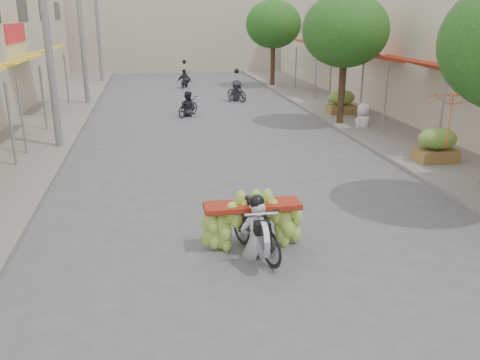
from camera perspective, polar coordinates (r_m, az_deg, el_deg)
name	(u,v)px	position (r m, az deg, el deg)	size (l,w,h in m)	color
ground	(329,348)	(7.49, 9.93, -18.07)	(120.00, 120.00, 0.00)	#55555A
sidewalk_left	(30,130)	(21.62, -22.55, 5.18)	(4.00, 60.00, 0.12)	slate
sidewalk_right	(366,118)	(23.03, 13.99, 6.75)	(4.00, 60.00, 0.12)	slate
far_building	(175,26)	(43.71, -7.34, 16.82)	(20.00, 6.00, 7.00)	#B5A58F
utility_pole_mid	(46,26)	(17.93, -20.94, 15.83)	(0.60, 0.24, 8.00)	slate
utility_pole_far	(81,22)	(26.83, -17.47, 16.56)	(0.60, 0.24, 8.00)	slate
utility_pole_back	(97,20)	(35.79, -15.72, 16.90)	(0.60, 0.24, 8.00)	slate
street_tree_mid	(345,30)	(21.09, 11.75, 16.12)	(3.40, 3.40, 5.25)	#3A2719
street_tree_far	(273,25)	(32.56, 3.78, 17.02)	(3.40, 3.40, 5.25)	#3A2719
produce_crate_mid	(437,142)	(16.46, 21.25, 3.97)	(1.20, 0.88, 1.16)	olive
produce_crate_far	(342,100)	(23.52, 11.33, 8.78)	(1.20, 0.88, 1.16)	olive
banana_motorbike	(255,219)	(9.65, 1.65, -4.39)	(2.20, 1.96, 2.10)	black
market_umbrella	(455,91)	(15.14, 22.96, 9.16)	(1.78, 1.78, 1.60)	#CB461B
pedestrian	(364,103)	(20.83, 13.80, 8.41)	(1.08, 0.95, 1.88)	silver
bg_motorbike_a	(187,99)	(23.15, -5.92, 9.00)	(1.33, 1.60, 1.95)	black
bg_motorbike_b	(237,85)	(27.04, -0.39, 10.63)	(1.19, 1.62, 1.95)	black
bg_motorbike_c	(185,75)	(32.61, -6.24, 11.66)	(1.07, 1.86, 1.95)	black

